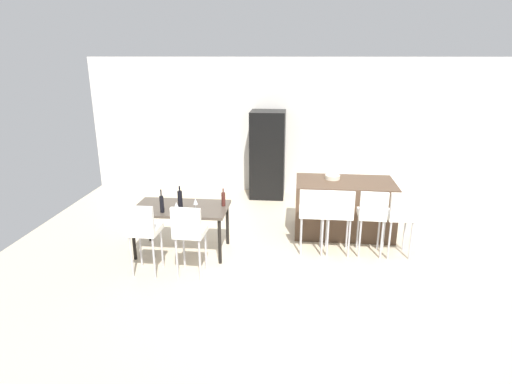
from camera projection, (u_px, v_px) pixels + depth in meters
ground_plane at (321, 252)px, 6.59m from camera, size 10.00×10.00×0.00m
back_wall at (317, 127)px, 9.10m from camera, size 10.00×0.12×2.90m
kitchen_island at (344, 207)px, 7.19m from camera, size 1.64×0.93×0.92m
bar_chair_left at (313, 210)px, 6.37m from camera, size 0.40×0.40×1.05m
bar_chair_middle at (339, 211)px, 6.33m from camera, size 0.40×0.40×1.05m
bar_chair_right at (372, 213)px, 6.28m from camera, size 0.41×0.41×1.05m
bar_chair_far at (401, 214)px, 6.24m from camera, size 0.43×0.43×1.05m
dining_table at (181, 211)px, 6.42m from camera, size 1.42×0.80×0.74m
dining_chair_near at (143, 228)px, 5.72m from camera, size 0.41×0.41×1.05m
dining_chair_far at (189, 230)px, 5.66m from camera, size 0.42×0.42×1.05m
wine_bottle_end at (162, 204)px, 6.13m from camera, size 0.06×0.06×0.35m
wine_bottle_near at (180, 199)px, 6.34m from camera, size 0.07×0.07×0.34m
wine_bottle_left at (223, 199)px, 6.40m from camera, size 0.06×0.06×0.28m
wine_glass_middle at (176, 205)px, 6.10m from camera, size 0.07×0.07×0.17m
wine_glass_right at (195, 202)px, 6.24m from camera, size 0.07×0.07×0.17m
refrigerator at (268, 155)px, 8.94m from camera, size 0.72×0.68×1.84m
fruit_bowl at (333, 177)px, 7.17m from camera, size 0.25×0.25×0.07m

